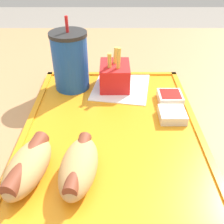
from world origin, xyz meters
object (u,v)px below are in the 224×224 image
(sauce_cup_ketchup, at_px, (170,97))
(hot_dog_near, at_px, (79,166))
(soda_cup, at_px, (70,61))
(fries_carton, at_px, (115,75))
(sauce_cup_mayo, at_px, (172,114))
(hot_dog_far, at_px, (28,166))

(sauce_cup_ketchup, bearing_deg, hot_dog_near, 140.89)
(sauce_cup_ketchup, bearing_deg, soda_cup, 74.04)
(fries_carton, xyz_separation_m, sauce_cup_ketchup, (-0.07, -0.13, -0.02))
(fries_carton, height_order, sauce_cup_mayo, fries_carton)
(hot_dog_near, height_order, sauce_cup_mayo, hot_dog_near)
(hot_dog_far, bearing_deg, sauce_cup_mayo, -58.15)
(soda_cup, relative_size, sauce_cup_ketchup, 3.21)
(sauce_cup_ketchup, bearing_deg, hot_dog_far, 130.73)
(soda_cup, relative_size, hot_dog_near, 1.31)
(sauce_cup_mayo, bearing_deg, soda_cup, 59.04)
(sauce_cup_mayo, distance_m, sauce_cup_ketchup, 0.07)
(hot_dog_near, relative_size, sauce_cup_ketchup, 2.44)
(hot_dog_far, bearing_deg, soda_cup, -6.25)
(hot_dog_near, distance_m, sauce_cup_mayo, 0.24)
(hot_dog_far, relative_size, sauce_cup_mayo, 2.51)
(hot_dog_far, xyz_separation_m, fries_carton, (0.29, -0.14, 0.01))
(soda_cup, bearing_deg, hot_dog_far, 173.75)
(hot_dog_near, bearing_deg, sauce_cup_mayo, -48.04)
(soda_cup, xyz_separation_m, hot_dog_far, (-0.29, 0.03, -0.04))
(hot_dog_near, bearing_deg, sauce_cup_ketchup, -39.11)
(soda_cup, bearing_deg, fries_carton, -90.04)
(soda_cup, bearing_deg, hot_dog_near, -170.90)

